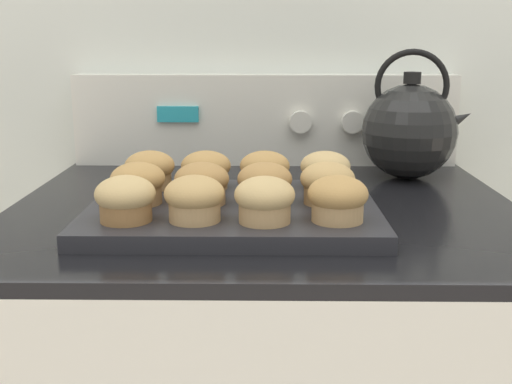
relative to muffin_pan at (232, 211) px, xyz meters
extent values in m
cube|color=silver|center=(0.04, 0.45, 0.28)|extent=(8.00, 0.05, 2.40)
cube|color=black|center=(0.04, 0.10, -0.02)|extent=(0.75, 0.67, 0.02)
cube|color=silver|center=(0.04, 0.40, 0.08)|extent=(0.73, 0.05, 0.17)
cube|color=teal|center=(-0.12, 0.37, 0.09)|extent=(0.08, 0.01, 0.03)
cylinder|color=silver|center=(0.11, 0.36, 0.08)|extent=(0.04, 0.02, 0.04)
cylinder|color=silver|center=(0.21, 0.36, 0.08)|extent=(0.04, 0.02, 0.04)
cylinder|color=silver|center=(0.30, 0.36, 0.08)|extent=(0.04, 0.02, 0.04)
cube|color=#28282D|center=(0.00, 0.00, 0.00)|extent=(0.39, 0.30, 0.02)
cylinder|color=olive|center=(-0.13, -0.09, 0.02)|extent=(0.06, 0.06, 0.03)
ellipsoid|color=tan|center=(-0.13, -0.09, 0.05)|extent=(0.07, 0.07, 0.04)
cylinder|color=tan|center=(-0.04, -0.08, 0.02)|extent=(0.06, 0.06, 0.03)
ellipsoid|color=tan|center=(-0.04, -0.08, 0.05)|extent=(0.07, 0.07, 0.04)
cylinder|color=tan|center=(0.04, -0.09, 0.02)|extent=(0.06, 0.06, 0.03)
ellipsoid|color=tan|center=(0.04, -0.09, 0.05)|extent=(0.07, 0.07, 0.04)
cylinder|color=tan|center=(0.13, -0.08, 0.02)|extent=(0.06, 0.06, 0.03)
ellipsoid|color=tan|center=(0.13, -0.08, 0.05)|extent=(0.07, 0.07, 0.04)
cylinder|color=#A37A4C|center=(-0.13, 0.00, 0.02)|extent=(0.06, 0.06, 0.03)
ellipsoid|color=tan|center=(-0.13, 0.00, 0.05)|extent=(0.07, 0.07, 0.04)
cylinder|color=tan|center=(-0.04, 0.00, 0.02)|extent=(0.06, 0.06, 0.03)
ellipsoid|color=#B2844C|center=(-0.04, 0.00, 0.05)|extent=(0.07, 0.07, 0.04)
cylinder|color=#A37A4C|center=(0.04, 0.00, 0.02)|extent=(0.06, 0.06, 0.03)
ellipsoid|color=#B2844C|center=(0.04, 0.00, 0.05)|extent=(0.07, 0.07, 0.04)
cylinder|color=tan|center=(0.13, 0.00, 0.02)|extent=(0.06, 0.06, 0.03)
ellipsoid|color=tan|center=(0.13, 0.00, 0.05)|extent=(0.07, 0.07, 0.04)
cylinder|color=tan|center=(-0.13, 0.09, 0.02)|extent=(0.06, 0.06, 0.03)
ellipsoid|color=tan|center=(-0.13, 0.09, 0.05)|extent=(0.07, 0.07, 0.04)
cylinder|color=tan|center=(-0.04, 0.09, 0.02)|extent=(0.06, 0.06, 0.03)
ellipsoid|color=tan|center=(-0.04, 0.09, 0.05)|extent=(0.07, 0.07, 0.04)
cylinder|color=tan|center=(0.04, 0.09, 0.02)|extent=(0.06, 0.06, 0.03)
ellipsoid|color=tan|center=(0.04, 0.09, 0.05)|extent=(0.07, 0.07, 0.04)
cylinder|color=olive|center=(0.13, 0.09, 0.02)|extent=(0.06, 0.06, 0.03)
ellipsoid|color=tan|center=(0.13, 0.09, 0.05)|extent=(0.07, 0.07, 0.04)
sphere|color=black|center=(0.29, 0.27, 0.07)|extent=(0.16, 0.16, 0.16)
cylinder|color=black|center=(0.29, 0.27, 0.16)|extent=(0.03, 0.03, 0.02)
cone|color=black|center=(0.37, 0.26, 0.09)|extent=(0.07, 0.05, 0.06)
torus|color=black|center=(0.29, 0.27, 0.15)|extent=(0.13, 0.03, 0.13)
camera|label=1|loc=(0.04, -0.84, 0.23)|focal=45.00mm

